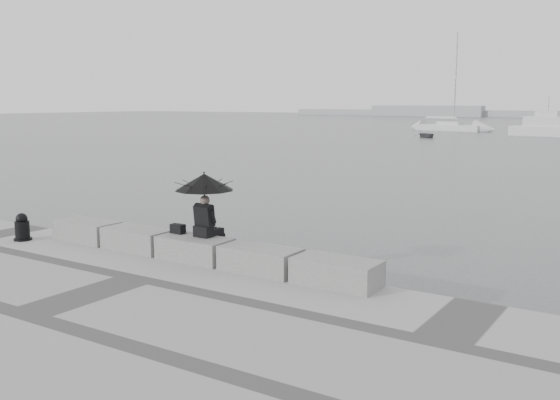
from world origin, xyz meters
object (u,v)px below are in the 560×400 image
Objects in this scene: motor_cruiser at (556,128)px; dinghy at (427,135)px; sailboat_left at (450,127)px; seated_person at (204,189)px; mooring_bollard at (22,229)px.

motor_cruiser is 2.99× the size of dinghy.
dinghy is (-11.45, -9.66, -0.61)m from motor_cruiser.
dinghy is at bearing -70.60° from sailboat_left.
motor_cruiser is at bearing 2.97° from dinghy.
seated_person reaches higher than mooring_bollard.
dinghy is at bearing 105.54° from seated_person.
motor_cruiser is at bearing -17.06° from sailboat_left.
sailboat_left is at bearing 158.62° from motor_cruiser.
mooring_bollard is 0.21× the size of dinghy.
seated_person is 74.87m from sailboat_left.
seated_person is at bearing -111.99° from dinghy.
mooring_bollard is 0.07× the size of motor_cruiser.
sailboat_left is 3.92× the size of dinghy.
sailboat_left is at bearing 62.60° from dinghy.
seated_person is 65.54m from motor_cruiser.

